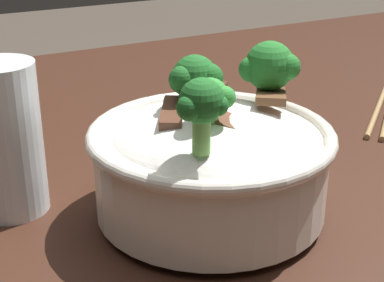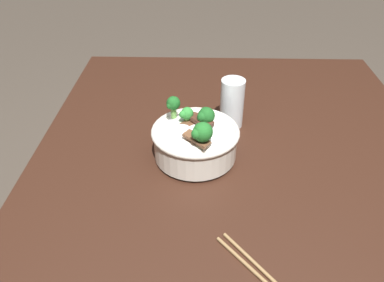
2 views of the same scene
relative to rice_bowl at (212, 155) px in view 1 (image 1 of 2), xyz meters
The scene contains 4 objects.
dining_table 0.24m from the rice_bowl, 145.37° to the right, with size 1.55×1.05×0.77m.
rice_bowl is the anchor object (origin of this frame).
drinking_glass 0.18m from the rice_bowl, 32.26° to the right, with size 0.07×0.07×0.14m.
chopsticks_pair 0.37m from the rice_bowl, 159.50° to the right, with size 0.18×0.16×0.01m.
Camera 1 is at (0.40, 0.52, 1.05)m, focal length 56.15 mm.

